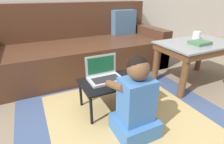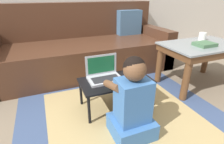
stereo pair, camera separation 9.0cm
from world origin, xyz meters
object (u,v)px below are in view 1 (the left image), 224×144
Objects in this scene: coffee_table at (196,50)px; person_seated at (135,103)px; laptop_desk at (116,83)px; computer_mouse at (130,76)px; book_on_table at (200,43)px; laptop at (104,76)px; cup_on_table at (197,35)px; couch at (80,49)px.

coffee_table is 1.37× the size of person_seated.
computer_mouse is at bearing -5.84° from laptop_desk.
laptop is at bearing 177.06° from book_on_table.
laptop reaches higher than laptop_desk.
book_on_table is (-0.17, -0.19, -0.03)m from cup_on_table.
cup_on_table is at bearing 24.94° from person_seated.
book_on_table reaches higher than coffee_table.
book_on_table is at bearing 19.71° from person_seated.
person_seated is (0.06, -0.43, -0.05)m from laptop.
coffee_table is 0.21m from cup_on_table.
computer_mouse is 1.08m from cup_on_table.
cup_on_table is (1.21, -0.85, 0.24)m from couch.
couch is 1.49m from book_on_table.
laptop_desk is at bearing -179.99° from book_on_table.
coffee_table is 2.91× the size of laptop.
laptop_desk is 2.16× the size of laptop.
person_seated is at bearing -115.81° from computer_mouse.
laptop is (-0.06, -0.98, 0.03)m from couch.
couch is 2.67× the size of coffee_table.
person_seated is at bearing -95.33° from laptop_desk.
laptop is at bearing -179.57° from coffee_table.
cup_on_table is (0.12, 0.12, 0.13)m from coffee_table.
laptop is (-0.09, 0.06, 0.07)m from laptop_desk.
laptop is 3.28× the size of cup_on_table.
laptop is 1.11m from book_on_table.
laptop_desk is at bearing 84.67° from person_seated.
coffee_table is (1.09, -0.97, 0.11)m from couch.
cup_on_table is at bearing 46.78° from coffee_table.
laptop is (-1.15, -0.01, -0.09)m from coffee_table.
coffee_table is 1.07m from laptop_desk.
person_seated reaches higher than book_on_table.
coffee_table reaches higher than computer_mouse.
book_on_table is (0.87, 0.01, 0.21)m from computer_mouse.
couch is at bearing 138.23° from coffee_table.
couch is 3.60× the size of laptop_desk.
coffee_table is 1.35× the size of laptop_desk.
laptop is 3.25× the size of computer_mouse.
couch is 1.47m from coffee_table.
computer_mouse is at bearing -17.13° from laptop.
person_seated is 3.14× the size of book_on_table.
person_seated is 1.13m from book_on_table.
coffee_table is 0.13m from book_on_table.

